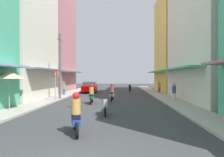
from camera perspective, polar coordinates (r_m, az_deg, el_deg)
ground_plane at (r=20.32m, az=-0.42°, el=-5.52°), size 86.98×86.98×0.00m
sidewalk_left at (r=21.27m, az=-15.03°, el=-5.10°), size 1.84×47.54×0.12m
sidewalk_right at (r=20.74m, az=14.58°, el=-5.25°), size 1.84×47.54×0.12m
building_left_mid at (r=23.23m, az=-24.98°, el=16.15°), size 7.05×8.86×16.84m
building_left_far at (r=31.77m, az=-16.81°, el=11.79°), size 7.05×9.01×16.72m
building_right_mid at (r=20.93m, az=26.61°, el=15.42°), size 7.05×11.63×15.09m
building_right_far at (r=31.06m, az=18.10°, el=8.94°), size 7.05×9.01×13.40m
motorbike_white at (r=18.63m, az=0.03°, el=-3.90°), size 0.55×1.81×1.58m
motorbike_blue at (r=8.13m, az=-9.73°, el=-9.69°), size 0.71×1.76×1.58m
motorbike_black at (r=31.03m, az=4.85°, el=-2.49°), size 0.55×1.80×0.96m
motorbike_silver at (r=11.84m, az=-1.89°, el=-7.44°), size 0.55×1.81×0.96m
motorbike_green at (r=16.81m, az=-5.49°, el=-4.38°), size 0.55×1.81×1.58m
parked_car at (r=28.08m, az=-5.96°, el=-2.33°), size 1.91×4.16×1.45m
pedestrian_crossing at (r=18.77m, az=16.33°, el=-3.17°), size 0.44×0.44×1.67m
pedestrian_midway at (r=27.46m, az=12.57°, el=-2.21°), size 0.34×0.34×1.67m
pedestrian_far at (r=24.28m, az=-12.81°, el=-2.67°), size 0.34×0.34×1.59m
vendor_umbrella at (r=14.23m, az=-25.90°, el=0.86°), size 1.86×1.86×2.47m
utility_pole at (r=20.32m, az=-13.85°, el=3.34°), size 0.20×1.20×6.14m
street_sign_no_entry at (r=18.65m, az=-15.01°, el=-0.80°), size 0.07×0.60×2.65m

